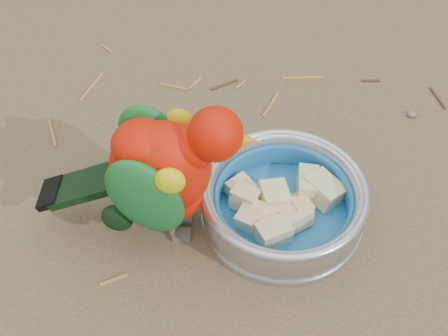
{
  "coord_description": "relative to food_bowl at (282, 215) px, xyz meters",
  "views": [
    {
      "loc": [
        -0.14,
        -0.43,
        0.62
      ],
      "look_at": [
        -0.07,
        0.06,
        0.08
      ],
      "focal_mm": 50.0,
      "sensor_mm": 36.0,
      "label": 1
    }
  ],
  "objects": [
    {
      "name": "ground",
      "position": [
        0.0,
        -0.03,
        -0.01
      ],
      "size": [
        60.0,
        60.0,
        0.0
      ],
      "primitive_type": "plane",
      "color": "brown"
    },
    {
      "name": "food_bowl",
      "position": [
        0.0,
        0.0,
        0.0
      ],
      "size": [
        0.2,
        0.2,
        0.02
      ],
      "primitive_type": "cylinder",
      "color": "#B2B2BA",
      "rests_on": "ground"
    },
    {
      "name": "bowl_wall",
      "position": [
        0.0,
        0.0,
        0.03
      ],
      "size": [
        0.2,
        0.2,
        0.04
      ],
      "primitive_type": null,
      "color": "#B2B2BA",
      "rests_on": "food_bowl"
    },
    {
      "name": "fruit_wedges",
      "position": [
        0.0,
        0.0,
        0.02
      ],
      "size": [
        0.12,
        0.12,
        0.03
      ],
      "primitive_type": null,
      "color": "beige",
      "rests_on": "food_bowl"
    },
    {
      "name": "lory_parrot",
      "position": [
        -0.14,
        0.01,
        0.09
      ],
      "size": [
        0.25,
        0.15,
        0.19
      ],
      "primitive_type": null,
      "rotation": [
        0.0,
        0.0,
        -1.77
      ],
      "color": "red",
      "rests_on": "ground"
    },
    {
      "name": "ground_debris",
      "position": [
        -0.01,
        -0.0,
        -0.01
      ],
      "size": [
        0.9,
        0.8,
        0.01
      ],
      "primitive_type": null,
      "color": "#A68143",
      "rests_on": "ground"
    }
  ]
}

